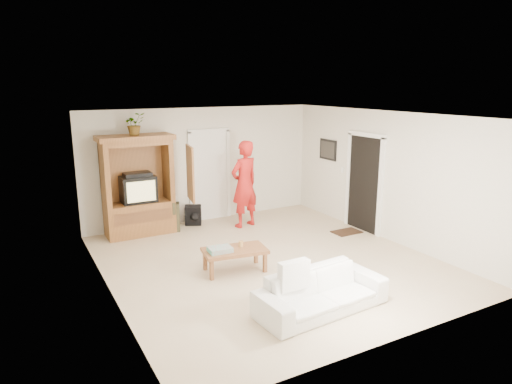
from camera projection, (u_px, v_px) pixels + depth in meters
floor at (268, 261)px, 8.21m from camera, size 6.00×6.00×0.00m
ceiling at (269, 115)px, 7.61m from camera, size 6.00×6.00×0.00m
wall_back at (203, 165)px, 10.46m from camera, size 5.50×0.00×5.50m
wall_front at (398, 243)px, 5.35m from camera, size 5.50×0.00×5.50m
wall_left at (106, 212)px, 6.62m from camera, size 0.00×6.00×6.00m
wall_right at (386, 176)px, 9.20m from camera, size 0.00×6.00×6.00m
armoire at (139, 192)px, 9.53m from camera, size 1.82×1.14×2.10m
door_back at (210, 176)px, 10.57m from camera, size 0.85×0.05×2.04m
doorway_right at (364, 184)px, 9.76m from camera, size 0.05×0.90×2.04m
framed_picture at (328, 150)px, 10.74m from camera, size 0.03×0.60×0.48m
doormat at (347, 232)px, 9.80m from camera, size 0.60×0.40×0.02m
plant at (134, 124)px, 9.16m from camera, size 0.46×0.42×0.45m
man at (244, 184)px, 10.02m from camera, size 0.80×0.62×1.93m
sofa at (321, 292)px, 6.38m from camera, size 1.97×0.89×0.56m
coffee_table at (235, 252)px, 7.71m from camera, size 1.14×0.74×0.40m
towel at (220, 249)px, 7.56m from camera, size 0.40×0.31×0.08m
candle at (241, 244)px, 7.80m from camera, size 0.08×0.08×0.10m
backpack_black at (193, 216)px, 10.26m from camera, size 0.41×0.34×0.44m
backpack_olive at (172, 217)px, 9.83m from camera, size 0.39×0.34×0.62m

